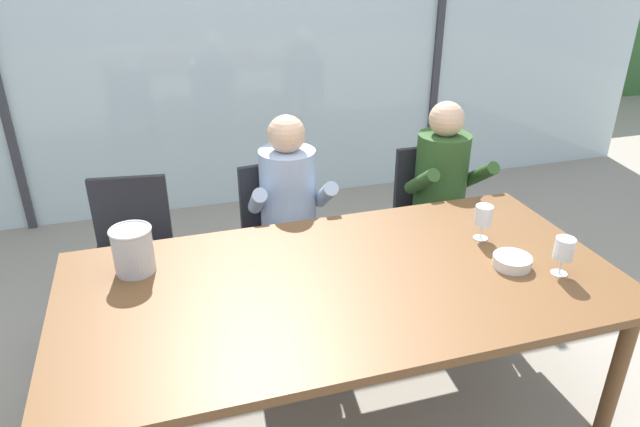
# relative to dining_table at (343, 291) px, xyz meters

# --- Properties ---
(ground) EXTENTS (14.00, 14.00, 0.00)m
(ground) POSITION_rel_dining_table_xyz_m (0.00, 1.00, -0.68)
(ground) COLOR #9E9384
(window_glass_panel) EXTENTS (7.58, 0.03, 2.60)m
(window_glass_panel) POSITION_rel_dining_table_xyz_m (0.00, 2.54, 0.62)
(window_glass_panel) COLOR silver
(window_glass_panel) RESTS_ON ground
(window_mullion_right) EXTENTS (0.06, 0.06, 2.60)m
(window_mullion_right) POSITION_rel_dining_table_xyz_m (1.71, 2.52, 0.62)
(window_mullion_right) COLOR #38383D
(window_mullion_right) RESTS_ON ground
(hillside_vineyard) EXTENTS (13.58, 2.40, 1.58)m
(hillside_vineyard) POSITION_rel_dining_table_xyz_m (0.00, 5.67, 0.11)
(hillside_vineyard) COLOR #386633
(hillside_vineyard) RESTS_ON ground
(dining_table) EXTENTS (2.38, 1.19, 0.74)m
(dining_table) POSITION_rel_dining_table_xyz_m (0.00, 0.00, 0.00)
(dining_table) COLOR brown
(dining_table) RESTS_ON ground
(chair_near_curtain) EXTENTS (0.50, 0.50, 0.88)m
(chair_near_curtain) POSITION_rel_dining_table_xyz_m (-0.89, 1.00, -0.17)
(chair_near_curtain) COLOR #232328
(chair_near_curtain) RESTS_ON ground
(chair_left_of_center) EXTENTS (0.49, 0.49, 0.88)m
(chair_left_of_center) POSITION_rel_dining_table_xyz_m (-0.05, 0.98, -0.17)
(chair_left_of_center) COLOR #232328
(chair_left_of_center) RESTS_ON ground
(chair_center) EXTENTS (0.44, 0.44, 0.88)m
(chair_center) POSITION_rel_dining_table_xyz_m (0.93, 0.98, -0.17)
(chair_center) COLOR #232328
(chair_center) RESTS_ON ground
(person_pale_blue_shirt) EXTENTS (0.48, 0.63, 1.20)m
(person_pale_blue_shirt) POSITION_rel_dining_table_xyz_m (-0.02, 0.87, 0.01)
(person_pale_blue_shirt) COLOR #9EB2D1
(person_pale_blue_shirt) RESTS_ON ground
(person_olive_shirt) EXTENTS (0.46, 0.61, 1.20)m
(person_olive_shirt) POSITION_rel_dining_table_xyz_m (0.96, 0.87, 0.01)
(person_olive_shirt) COLOR #2D5123
(person_olive_shirt) RESTS_ON ground
(ice_bucket_primary) EXTENTS (0.18, 0.18, 0.21)m
(ice_bucket_primary) POSITION_rel_dining_table_xyz_m (-0.85, 0.33, 0.17)
(ice_bucket_primary) COLOR #B7B7BC
(ice_bucket_primary) RESTS_ON dining_table
(tasting_bowl) EXTENTS (0.17, 0.17, 0.05)m
(tasting_bowl) POSITION_rel_dining_table_xyz_m (0.75, -0.12, 0.08)
(tasting_bowl) COLOR silver
(tasting_bowl) RESTS_ON dining_table
(wine_glass_by_left_taster) EXTENTS (0.08, 0.08, 0.17)m
(wine_glass_by_left_taster) POSITION_rel_dining_table_xyz_m (0.76, 0.15, 0.18)
(wine_glass_by_left_taster) COLOR silver
(wine_glass_by_left_taster) RESTS_ON dining_table
(wine_glass_near_bucket) EXTENTS (0.08, 0.08, 0.17)m
(wine_glass_near_bucket) POSITION_rel_dining_table_xyz_m (0.91, -0.23, 0.18)
(wine_glass_near_bucket) COLOR silver
(wine_glass_near_bucket) RESTS_ON dining_table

